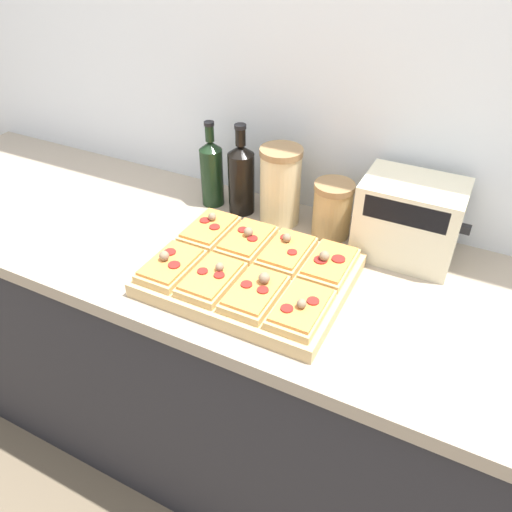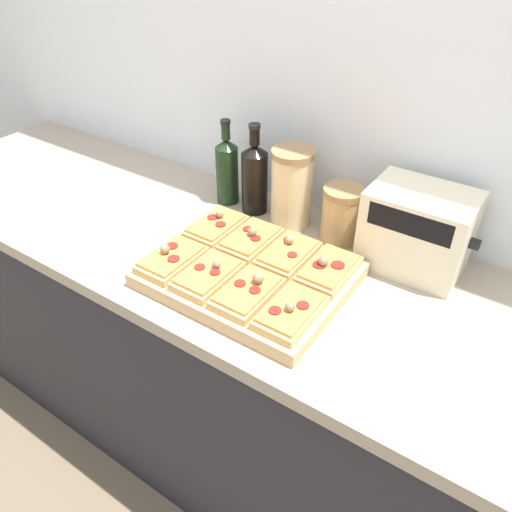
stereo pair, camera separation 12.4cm
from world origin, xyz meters
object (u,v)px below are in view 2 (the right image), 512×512
at_px(cutting_board, 249,274).
at_px(wine_bottle, 255,177).
at_px(grain_jar_tall, 292,188).
at_px(toaster_oven, 417,230).
at_px(grain_jar_short, 341,215).
at_px(olive_oil_bottle, 227,169).

distance_m(cutting_board, wine_bottle, 0.36).
bearing_deg(cutting_board, grain_jar_tall, 100.80).
relative_size(cutting_board, toaster_oven, 1.73).
bearing_deg(grain_jar_short, cutting_board, -109.56).
bearing_deg(wine_bottle, toaster_oven, -0.10).
bearing_deg(cutting_board, grain_jar_short, 70.44).
distance_m(cutting_board, grain_jar_tall, 0.31).
xyz_separation_m(olive_oil_bottle, wine_bottle, (0.10, -0.00, 0.00)).
xyz_separation_m(cutting_board, grain_jar_tall, (-0.06, 0.29, 0.10)).
distance_m(cutting_board, toaster_oven, 0.44).
distance_m(cutting_board, grain_jar_short, 0.32).
height_order(cutting_board, toaster_oven, toaster_oven).
bearing_deg(grain_jar_tall, grain_jar_short, 0.00).
height_order(olive_oil_bottle, wine_bottle, wine_bottle).
bearing_deg(grain_jar_tall, toaster_oven, -0.13).
bearing_deg(wine_bottle, cutting_board, -58.08).
xyz_separation_m(grain_jar_tall, toaster_oven, (0.37, -0.00, -0.01)).
height_order(cutting_board, grain_jar_short, grain_jar_short).
relative_size(olive_oil_bottle, grain_jar_short, 1.65).
xyz_separation_m(olive_oil_bottle, toaster_oven, (0.60, -0.00, -0.00)).
height_order(grain_jar_tall, grain_jar_short, grain_jar_tall).
distance_m(wine_bottle, grain_jar_short, 0.29).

